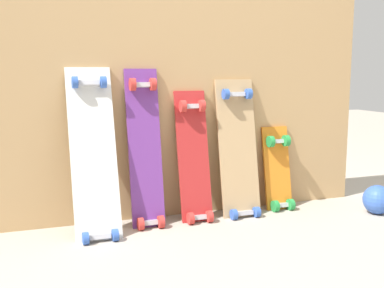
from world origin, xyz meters
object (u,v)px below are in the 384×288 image
(skateboard_red, at_px, (194,162))
(skateboard_white, at_px, (94,159))
(rubber_ball, at_px, (377,200))
(skateboard_purple, at_px, (145,154))
(skateboard_orange, at_px, (278,173))
(skateboard_natural, at_px, (239,154))

(skateboard_red, bearing_deg, skateboard_white, -173.95)
(rubber_ball, bearing_deg, skateboard_purple, 168.10)
(skateboard_purple, relative_size, skateboard_orange, 1.62)
(skateboard_orange, height_order, rubber_ball, skateboard_orange)
(skateboard_white, distance_m, skateboard_purple, 0.29)
(skateboard_red, bearing_deg, skateboard_purple, 179.86)
(skateboard_natural, relative_size, skateboard_orange, 1.52)
(skateboard_white, distance_m, skateboard_orange, 1.12)
(skateboard_white, height_order, skateboard_orange, skateboard_white)
(skateboard_white, xyz_separation_m, skateboard_natural, (0.83, 0.06, -0.03))
(skateboard_red, relative_size, skateboard_natural, 0.92)
(rubber_ball, bearing_deg, skateboard_orange, 148.43)
(skateboard_purple, height_order, skateboard_orange, skateboard_purple)
(skateboard_red, height_order, skateboard_natural, skateboard_natural)
(skateboard_red, xyz_separation_m, rubber_ball, (1.04, -0.28, -0.24))
(skateboard_white, bearing_deg, skateboard_orange, 4.31)
(skateboard_red, height_order, rubber_ball, skateboard_red)
(skateboard_orange, bearing_deg, skateboard_white, -175.69)
(skateboard_white, relative_size, skateboard_natural, 1.08)
(skateboard_orange, distance_m, rubber_ball, 0.59)
(skateboard_natural, height_order, rubber_ball, skateboard_natural)
(skateboard_natural, bearing_deg, skateboard_orange, 4.76)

